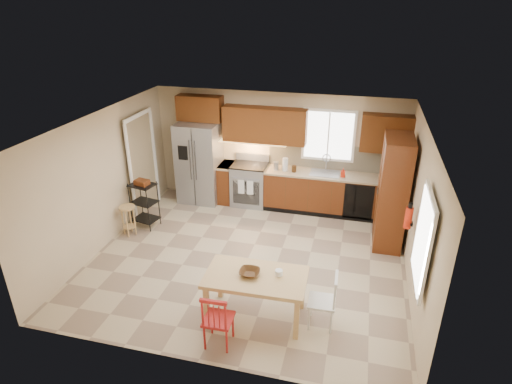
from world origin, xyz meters
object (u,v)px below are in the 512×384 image
Objects in this scene: range_stove at (250,185)px; bar_stool at (129,220)px; table_jar at (279,274)px; fire_extinguisher at (408,218)px; chair_white at (322,301)px; table_bowl at (250,275)px; dining_table at (256,296)px; pantry at (393,193)px; chair_red at (218,318)px; soap_bottle at (343,173)px; refrigerator at (200,163)px; utility_cart at (145,204)px.

range_stove is 1.48× the size of bar_stool.
table_jar reaches higher than bar_stool.
fire_extinguisher is 2.05m from chair_white.
table_bowl is at bearing -23.79° from bar_stool.
fire_extinguisher is at bearing 35.32° from dining_table.
range_stove is 3.19m from pantry.
table_jar is (0.67, 0.74, 0.32)m from chair_red.
soap_bottle is 1.67× the size of table_jar.
chair_red is at bearing -131.98° from table_jar.
table_bowl is (0.97, -3.63, 0.25)m from range_stove.
pantry is 4.05m from chair_red.
chair_red is (-2.27, -3.29, -0.63)m from pantry.
range_stove is at bearing 104.69° from dining_table.
pantry is 2.47× the size of chair_white.
range_stove is 2.56× the size of fire_extinguisher.
chair_white is (-1.17, -1.54, -0.68)m from fire_extinguisher.
soap_bottle reaches higher than range_stove.
refrigerator is 4.23m from pantry.
range_stove reaches higher than table_bowl.
table_jar is at bearing -54.01° from refrigerator.
utility_cart reaches higher than range_stove.
table_bowl is 3.48m from utility_cart.
fire_extinguisher is 5.04m from utility_cart.
chair_red is (-0.35, -0.65, 0.07)m from dining_table.
utility_cart is at bearing 130.77° from chair_red.
range_stove is 2.36m from utility_cart.
table_jar is at bearing 46.42° from chair_red.
chair_white is 2.90× the size of table_bowl.
fire_extinguisher reaches higher than range_stove.
utility_cart is (-3.83, -1.44, -0.51)m from soap_bottle.
pantry reaches higher than fire_extinguisher.
bar_stool is (-3.98, -1.85, -0.68)m from soap_bottle.
refrigerator is 1.26× the size of dining_table.
fire_extinguisher reaches higher than chair_white.
pantry is at bearing 100.78° from fire_extinguisher.
bar_stool is (-1.95, -1.93, -0.15)m from range_stove.
table_bowl is (-1.06, -3.54, -0.28)m from soap_bottle.
bar_stool is at bearing 149.02° from dining_table.
pantry is 3.38× the size of bar_stool.
dining_table is (-2.12, -1.59, -0.75)m from fire_extinguisher.
range_stove is 2.10m from soap_bottle.
dining_table is 1.70× the size of chair_red.
table_bowl reaches higher than bar_stool.
table_bowl is 0.30× the size of utility_cart.
soap_bottle reaches higher than chair_white.
refrigerator is 2.14× the size of chair_white.
utility_cart is (-1.80, -1.53, 0.02)m from range_stove.
soap_bottle is at bearing 73.09° from dining_table.
soap_bottle is 3.71m from table_bowl.
refrigerator is 9.53× the size of soap_bottle.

